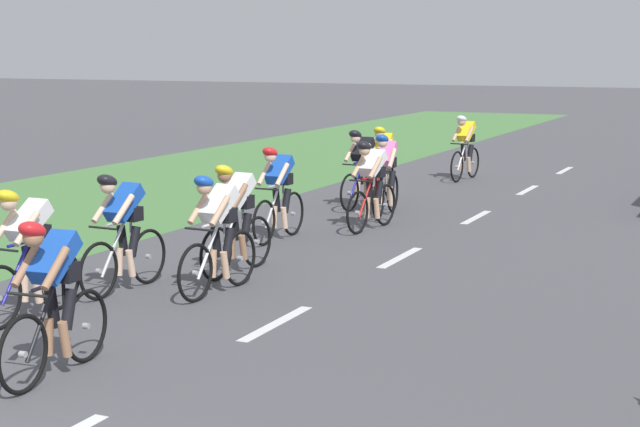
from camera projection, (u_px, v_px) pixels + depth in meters
name	position (u px, v px, depth m)	size (l,w,h in m)	color
grass_verge	(129.00, 192.00, 21.89)	(7.00, 60.00, 0.01)	#4C7F42
lane_markings_centre	(400.00, 257.00, 14.98)	(0.14, 25.60, 0.01)	white
cyclist_lead	(53.00, 296.00, 9.39)	(0.44, 1.72, 1.56)	black
cyclist_second	(27.00, 252.00, 11.41)	(0.42, 1.72, 1.56)	black
cyclist_third	(217.00, 232.00, 12.64)	(0.43, 1.72, 1.56)	black
cyclist_fourth	(122.00, 231.00, 12.75)	(0.43, 1.72, 1.56)	black
cyclist_fifth	(236.00, 217.00, 13.77)	(0.44, 1.72, 1.56)	black
cyclist_sixth	(278.00, 192.00, 16.19)	(0.42, 1.72, 1.56)	black
cyclist_seventh	(371.00, 184.00, 17.16)	(0.45, 1.72, 1.56)	black
cyclist_eighth	(386.00, 174.00, 18.58)	(0.45, 1.72, 1.56)	black
cyclist_ninth	(361.00, 168.00, 19.51)	(0.45, 1.72, 1.56)	black
cyclist_tenth	(383.00, 163.00, 20.40)	(0.45, 1.72, 1.56)	black
cyclist_eleventh	(465.00, 147.00, 23.73)	(0.45, 1.72, 1.56)	black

